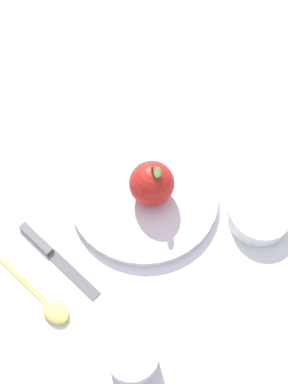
% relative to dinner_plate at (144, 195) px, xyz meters
% --- Properties ---
extents(ground_plane, '(2.40, 2.40, 0.00)m').
position_rel_dinner_plate_xyz_m(ground_plane, '(0.01, -0.05, -0.01)').
color(ground_plane, silver).
extents(dinner_plate, '(0.27, 0.27, 0.02)m').
position_rel_dinner_plate_xyz_m(dinner_plate, '(0.00, 0.00, 0.00)').
color(dinner_plate, silver).
rests_on(dinner_plate, ground_plane).
extents(apple, '(0.08, 0.08, 0.09)m').
position_rel_dinner_plate_xyz_m(apple, '(0.01, 0.01, 0.05)').
color(apple, '#B21E19').
rests_on(apple, dinner_plate).
extents(side_bowl, '(0.11, 0.11, 0.03)m').
position_rel_dinner_plate_xyz_m(side_bowl, '(0.17, 0.11, 0.01)').
color(side_bowl, white).
rests_on(side_bowl, ground_plane).
extents(cup, '(0.07, 0.07, 0.08)m').
position_rel_dinner_plate_xyz_m(cup, '(0.19, -0.20, 0.04)').
color(cup, silver).
rests_on(cup, ground_plane).
extents(knife, '(0.19, 0.03, 0.01)m').
position_rel_dinner_plate_xyz_m(knife, '(-0.03, -0.19, -0.01)').
color(knife, '#59595E').
rests_on(knife, ground_plane).
extents(spoon, '(0.16, 0.04, 0.01)m').
position_rel_dinner_plate_xyz_m(spoon, '(0.04, -0.24, -0.00)').
color(spoon, '#D8B766').
rests_on(spoon, ground_plane).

